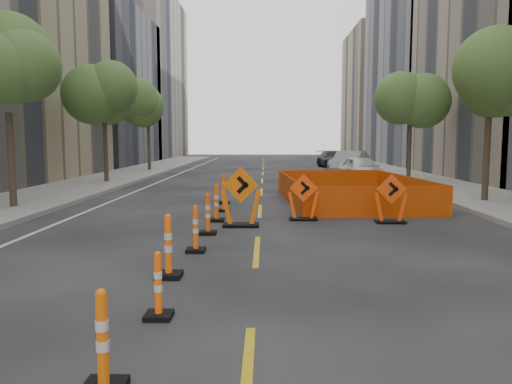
{
  "coord_description": "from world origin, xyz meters",
  "views": [
    {
      "loc": [
        0.18,
        -6.69,
        2.44
      ],
      "look_at": [
        -0.05,
        5.77,
        1.1
      ],
      "focal_mm": 35.0,
      "sensor_mm": 36.0,
      "label": 1
    }
  ],
  "objects_px": {
    "channelizer_4": "(196,229)",
    "channelizer_7": "(224,197)",
    "channelizer_3": "(168,246)",
    "chevron_sign_left": "(241,197)",
    "parked_car_far": "(333,159)",
    "channelizer_1": "(102,341)",
    "channelizer_2": "(158,285)",
    "channelizer_6": "(217,203)",
    "chevron_sign_right": "(391,199)",
    "channelizer_5": "(208,214)",
    "channelizer_8": "(224,189)",
    "chevron_sign_center": "(303,197)",
    "parked_car_near": "(361,169)",
    "parked_car_mid": "(350,163)"
  },
  "relations": [
    {
      "from": "channelizer_2",
      "to": "channelizer_4",
      "type": "distance_m",
      "value": 3.99
    },
    {
      "from": "chevron_sign_left",
      "to": "chevron_sign_right",
      "type": "bearing_deg",
      "value": 21.97
    },
    {
      "from": "channelizer_5",
      "to": "channelizer_6",
      "type": "distance_m",
      "value": 1.99
    },
    {
      "from": "channelizer_1",
      "to": "chevron_sign_left",
      "type": "relative_size",
      "value": 0.62
    },
    {
      "from": "channelizer_2",
      "to": "channelizer_5",
      "type": "xyz_separation_m",
      "value": [
        -0.01,
        5.98,
        0.07
      ]
    },
    {
      "from": "chevron_sign_center",
      "to": "parked_car_far",
      "type": "relative_size",
      "value": 0.28
    },
    {
      "from": "channelizer_5",
      "to": "parked_car_near",
      "type": "relative_size",
      "value": 0.25
    },
    {
      "from": "channelizer_4",
      "to": "channelizer_6",
      "type": "bearing_deg",
      "value": 89.1
    },
    {
      "from": "chevron_sign_center",
      "to": "parked_car_mid",
      "type": "distance_m",
      "value": 19.27
    },
    {
      "from": "chevron_sign_left",
      "to": "chevron_sign_right",
      "type": "xyz_separation_m",
      "value": [
        4.3,
        0.64,
        -0.12
      ]
    },
    {
      "from": "channelizer_4",
      "to": "channelizer_6",
      "type": "distance_m",
      "value": 3.99
    },
    {
      "from": "channelizer_3",
      "to": "channelizer_7",
      "type": "distance_m",
      "value": 7.98
    },
    {
      "from": "channelizer_3",
      "to": "chevron_sign_left",
      "type": "bearing_deg",
      "value": 78.78
    },
    {
      "from": "channelizer_7",
      "to": "chevron_sign_center",
      "type": "bearing_deg",
      "value": -34.05
    },
    {
      "from": "channelizer_3",
      "to": "channelizer_6",
      "type": "height_order",
      "value": "channelizer_3"
    },
    {
      "from": "channelizer_2",
      "to": "parked_car_near",
      "type": "height_order",
      "value": "parked_car_near"
    },
    {
      "from": "channelizer_5",
      "to": "channelizer_6",
      "type": "bearing_deg",
      "value": 89.22
    },
    {
      "from": "channelizer_4",
      "to": "parked_car_mid",
      "type": "xyz_separation_m",
      "value": [
        7.15,
        23.01,
        0.3
      ]
    },
    {
      "from": "channelizer_5",
      "to": "channelizer_8",
      "type": "height_order",
      "value": "channelizer_8"
    },
    {
      "from": "channelizer_5",
      "to": "channelizer_8",
      "type": "bearing_deg",
      "value": 90.93
    },
    {
      "from": "channelizer_8",
      "to": "parked_car_near",
      "type": "relative_size",
      "value": 0.26
    },
    {
      "from": "channelizer_4",
      "to": "channelizer_5",
      "type": "bearing_deg",
      "value": 88.99
    },
    {
      "from": "channelizer_2",
      "to": "parked_car_mid",
      "type": "bearing_deg",
      "value": 75.25
    },
    {
      "from": "channelizer_1",
      "to": "channelizer_6",
      "type": "distance_m",
      "value": 9.97
    },
    {
      "from": "channelizer_6",
      "to": "chevron_sign_right",
      "type": "relative_size",
      "value": 0.79
    },
    {
      "from": "channelizer_6",
      "to": "channelizer_8",
      "type": "height_order",
      "value": "channelizer_8"
    },
    {
      "from": "channelizer_4",
      "to": "channelizer_7",
      "type": "height_order",
      "value": "channelizer_4"
    },
    {
      "from": "channelizer_2",
      "to": "chevron_sign_center",
      "type": "bearing_deg",
      "value": 72.6
    },
    {
      "from": "channelizer_2",
      "to": "channelizer_3",
      "type": "relative_size",
      "value": 0.82
    },
    {
      "from": "channelizer_1",
      "to": "channelizer_2",
      "type": "relative_size",
      "value": 1.11
    },
    {
      "from": "channelizer_2",
      "to": "channelizer_3",
      "type": "height_order",
      "value": "channelizer_3"
    },
    {
      "from": "channelizer_8",
      "to": "chevron_sign_center",
      "type": "distance_m",
      "value": 4.58
    },
    {
      "from": "parked_car_near",
      "to": "parked_car_far",
      "type": "height_order",
      "value": "parked_car_near"
    },
    {
      "from": "channelizer_3",
      "to": "parked_car_far",
      "type": "distance_m",
      "value": 34.32
    },
    {
      "from": "parked_car_near",
      "to": "channelizer_1",
      "type": "bearing_deg",
      "value": -114.12
    },
    {
      "from": "channelizer_6",
      "to": "channelizer_8",
      "type": "distance_m",
      "value": 3.99
    },
    {
      "from": "chevron_sign_right",
      "to": "chevron_sign_center",
      "type": "bearing_deg",
      "value": 172.58
    },
    {
      "from": "channelizer_4",
      "to": "channelizer_3",
      "type": "bearing_deg",
      "value": -95.69
    },
    {
      "from": "parked_car_far",
      "to": "chevron_sign_center",
      "type": "bearing_deg",
      "value": -107.34
    },
    {
      "from": "channelizer_8",
      "to": "parked_car_far",
      "type": "xyz_separation_m",
      "value": [
        7.27,
        23.54,
        0.15
      ]
    },
    {
      "from": "chevron_sign_left",
      "to": "parked_car_far",
      "type": "xyz_separation_m",
      "value": [
        6.39,
        28.36,
        -0.12
      ]
    },
    {
      "from": "channelizer_7",
      "to": "parked_car_far",
      "type": "distance_m",
      "value": 26.5
    },
    {
      "from": "channelizer_4",
      "to": "channelizer_6",
      "type": "height_order",
      "value": "channelizer_6"
    },
    {
      "from": "parked_car_near",
      "to": "parked_car_mid",
      "type": "bearing_deg",
      "value": 79.82
    },
    {
      "from": "channelizer_1",
      "to": "channelizer_7",
      "type": "distance_m",
      "value": 11.96
    },
    {
      "from": "chevron_sign_left",
      "to": "chevron_sign_center",
      "type": "xyz_separation_m",
      "value": [
        1.81,
        1.12,
        -0.14
      ]
    },
    {
      "from": "channelizer_5",
      "to": "channelizer_3",
      "type": "bearing_deg",
      "value": -93.35
    },
    {
      "from": "channelizer_5",
      "to": "chevron_sign_left",
      "type": "distance_m",
      "value": 1.44
    },
    {
      "from": "channelizer_6",
      "to": "chevron_sign_right",
      "type": "distance_m",
      "value": 5.07
    },
    {
      "from": "channelizer_1",
      "to": "channelizer_6",
      "type": "height_order",
      "value": "channelizer_6"
    }
  ]
}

